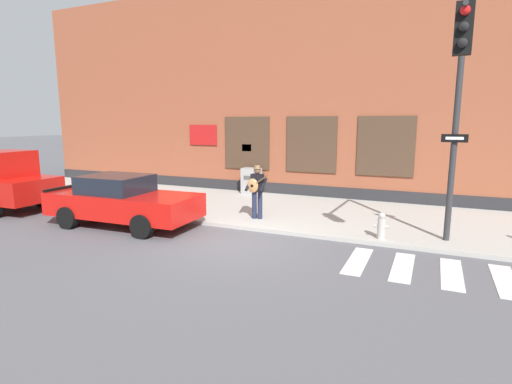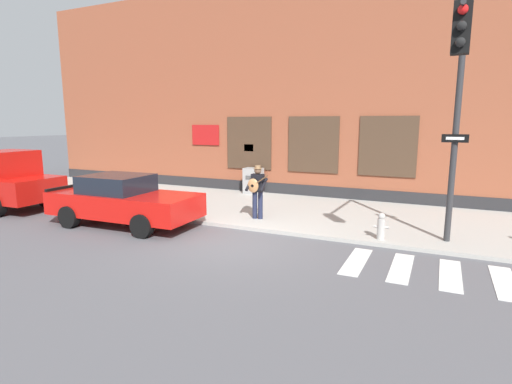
# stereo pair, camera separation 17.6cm
# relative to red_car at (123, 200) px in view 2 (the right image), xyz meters

# --- Properties ---
(ground_plane) EXTENTS (160.00, 160.00, 0.00)m
(ground_plane) POSITION_rel_red_car_xyz_m (3.91, -0.11, -0.77)
(ground_plane) COLOR #56565B
(sidewalk) EXTENTS (28.00, 5.53, 0.11)m
(sidewalk) POSITION_rel_red_car_xyz_m (3.91, 3.80, -0.72)
(sidewalk) COLOR #ADAAA3
(sidewalk) RESTS_ON ground
(building_backdrop) EXTENTS (28.00, 4.06, 8.76)m
(building_backdrop) POSITION_rel_red_car_xyz_m (3.91, 8.57, 3.61)
(building_backdrop) COLOR brown
(building_backdrop) RESTS_ON ground
(crosswalk) EXTENTS (5.20, 1.90, 0.01)m
(crosswalk) POSITION_rel_red_car_xyz_m (9.44, -0.26, -0.76)
(crosswalk) COLOR silver
(crosswalk) RESTS_ON ground
(red_car) EXTENTS (4.66, 2.10, 1.53)m
(red_car) POSITION_rel_red_car_xyz_m (0.00, 0.00, 0.00)
(red_car) COLOR red
(red_car) RESTS_ON ground
(busker) EXTENTS (0.71, 0.53, 1.67)m
(busker) POSITION_rel_red_car_xyz_m (3.50, 2.07, 0.29)
(busker) COLOR #1E233D
(busker) RESTS_ON sidewalk
(traffic_light) EXTENTS (0.60, 3.26, 5.03)m
(traffic_light) POSITION_rel_red_car_xyz_m (8.84, 0.73, 2.84)
(traffic_light) COLOR #2D2D30
(traffic_light) RESTS_ON sidewalk
(utility_box) EXTENTS (0.77, 0.54, 1.08)m
(utility_box) POSITION_rel_red_car_xyz_m (1.45, 6.12, -0.12)
(utility_box) COLOR #9E9E9E
(utility_box) RESTS_ON sidewalk
(fire_hydrant) EXTENTS (0.38, 0.20, 0.70)m
(fire_hydrant) POSITION_rel_red_car_xyz_m (7.34, 1.39, -0.32)
(fire_hydrant) COLOR #B2ADA8
(fire_hydrant) RESTS_ON sidewalk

